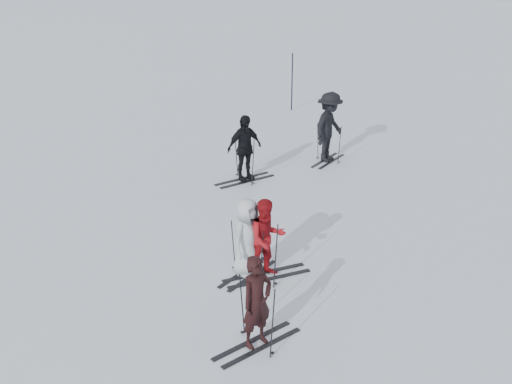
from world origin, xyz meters
TOP-DOWN VIEW (x-y plane):
  - ground at (0.00, 0.00)m, footprint 120.00×120.00m
  - skier_near_dark at (2.20, -2.48)m, footprint 0.52×0.65m
  - skier_red at (1.17, -0.49)m, footprint 0.92×0.96m
  - skier_grey at (0.82, -0.62)m, footprint 0.54×0.79m
  - skier_uphill_left at (-2.03, 3.66)m, footprint 0.80×1.13m
  - skier_uphill_far at (-0.84, 6.28)m, footprint 0.77×1.31m
  - skis_near_dark at (2.20, -2.48)m, footprint 1.84×1.33m
  - skis_red at (1.17, -0.49)m, footprint 2.00×1.77m
  - skis_grey at (0.82, -0.62)m, footprint 1.58×0.91m
  - skis_uphill_left at (-2.03, 3.66)m, footprint 1.98×1.54m
  - skis_uphill_far at (-0.84, 6.28)m, footprint 1.58×0.85m
  - piste_marker at (-4.62, 10.87)m, footprint 0.06×0.06m

SIDE VIEW (x-z plane):
  - ground at x=0.00m, z-range 0.00..0.00m
  - skis_grey at x=0.82m, z-range 0.00..1.12m
  - skis_uphill_far at x=-0.84m, z-range 0.00..1.15m
  - skis_near_dark at x=2.20m, z-range 0.00..1.21m
  - skis_uphill_left at x=-2.03m, z-range 0.00..1.28m
  - skis_red at x=1.17m, z-range 0.00..1.29m
  - skier_near_dark at x=2.20m, z-range 0.00..1.54m
  - skier_grey at x=0.82m, z-range 0.00..1.55m
  - skier_red at x=1.17m, z-range 0.00..1.57m
  - skier_uphill_left at x=-2.03m, z-range 0.00..1.78m
  - skier_uphill_far at x=-0.84m, z-range 0.00..2.01m
  - piste_marker at x=-4.62m, z-range 0.00..2.13m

